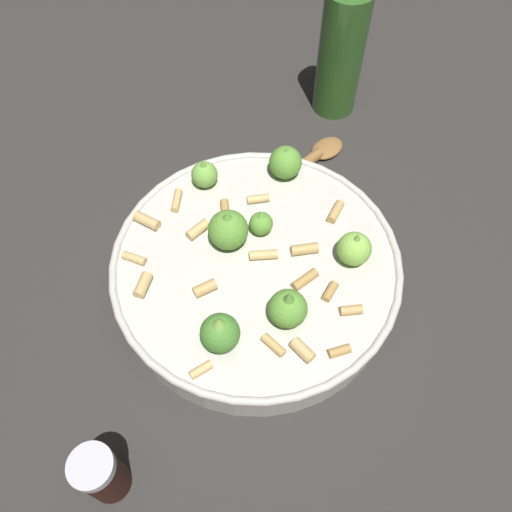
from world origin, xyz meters
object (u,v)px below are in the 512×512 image
at_px(olive_oil_bottle, 341,50).
at_px(wooden_spoon, 285,178).
at_px(pepper_shaker, 102,474).
at_px(cooking_pan, 256,269).

xyz_separation_m(olive_oil_bottle, wooden_spoon, (-0.06, -0.16, -0.09)).
height_order(pepper_shaker, olive_oil_bottle, olive_oil_bottle).
xyz_separation_m(cooking_pan, pepper_shaker, (-0.11, -0.24, 0.01)).
bearing_deg(olive_oil_bottle, wooden_spoon, -109.03).
bearing_deg(pepper_shaker, wooden_spoon, 72.80).
xyz_separation_m(pepper_shaker, wooden_spoon, (0.13, 0.41, -0.04)).
xyz_separation_m(cooking_pan, wooden_spoon, (0.02, 0.17, -0.03)).
bearing_deg(pepper_shaker, cooking_pan, 65.76).
bearing_deg(cooking_pan, pepper_shaker, -114.24).
distance_m(pepper_shaker, olive_oil_bottle, 0.61).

